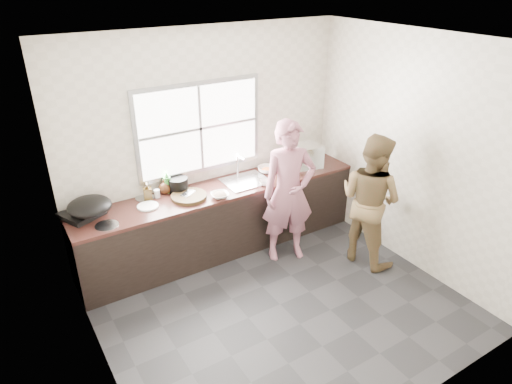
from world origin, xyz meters
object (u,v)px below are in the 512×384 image
plate_food (148,206)px  woman (289,197)px  bottle_brown_tall (148,192)px  bowl_held (266,182)px  pot_lid_left (107,226)px  dish_rack (303,158)px  burner (82,214)px  bowl_mince (220,195)px  bowl_crabs (267,170)px  bottle_brown_short (165,186)px  black_pot (178,185)px  wok (89,206)px  pot_lid_right (145,198)px  person_side (370,200)px  glass_jar (157,194)px  bottle_green (167,182)px  cutting_board (189,196)px

plate_food → woman: bearing=-20.0°
bottle_brown_tall → woman: bearing=-26.8°
bowl_held → pot_lid_left: 1.93m
dish_rack → burner: bearing=-179.3°
bowl_held → plate_food: bowl_held is taller
bottle_brown_tall → bowl_mince: bearing=-28.5°
bowl_crabs → bottle_brown_tall: bearing=176.8°
burner → dish_rack: (2.77, -0.26, 0.14)m
bowl_mince → bottle_brown_short: bottle_brown_short is taller
black_pot → wok: wok is taller
bowl_mince → pot_lid_left: bearing=178.3°
plate_food → pot_lid_right: plate_food is taller
bowl_crabs → bottle_brown_short: (-1.35, 0.13, 0.06)m
person_side → plate_food: person_side is taller
bowl_mince → bottle_brown_short: 0.66m
bowl_mince → bowl_crabs: (0.85, 0.31, 0.00)m
glass_jar → burner: bearing=179.2°
burner → pot_lid_right: 0.72m
bowl_mince → wok: 1.42m
bottle_green → bottle_brown_tall: size_ratio=1.45×
glass_jar → bottle_green: bearing=20.4°
bottle_brown_tall → glass_jar: 0.12m
pot_lid_left → plate_food: bearing=19.0°
bowl_crabs → wok: bearing=-179.5°
bottle_brown_short → dish_rack: 1.82m
bottle_brown_short → pot_lid_right: 0.26m
bowl_crabs → burner: size_ratio=0.51×
dish_rack → bottle_green: bearing=176.3°
cutting_board → glass_jar: bearing=145.0°
cutting_board → wok: size_ratio=0.90×
bottle_green → glass_jar: size_ratio=2.83×
bowl_crabs → glass_jar: bearing=177.0°
bottle_brown_tall → pot_lid_left: bottle_brown_tall is taller
cutting_board → pot_lid_right: size_ratio=1.85×
woman → cutting_board: 1.17m
person_side → bottle_brown_tall: person_side is taller
bowl_mince → plate_food: size_ratio=0.87×
person_side → bottle_green: size_ratio=5.91×
black_pot → burner: size_ratio=0.63×
bottle_green → bottle_brown_tall: 0.27m
bowl_held → bottle_brown_short: size_ratio=1.12×
glass_jar → plate_food: bearing=-136.0°
woman → dish_rack: woman is taller
woman → plate_food: (-1.53, 0.56, 0.05)m
bowl_crabs → woman: bearing=-100.5°
woman → bowl_mince: 0.81m
bowl_mince → bottle_green: (-0.46, 0.44, 0.11)m
cutting_board → bowl_crabs: bearing=6.6°
bowl_mince → bottle_green: 0.65m
burner → bowl_held: bearing=-10.6°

